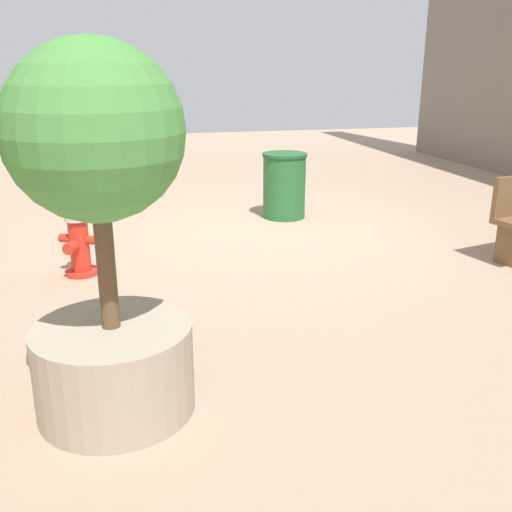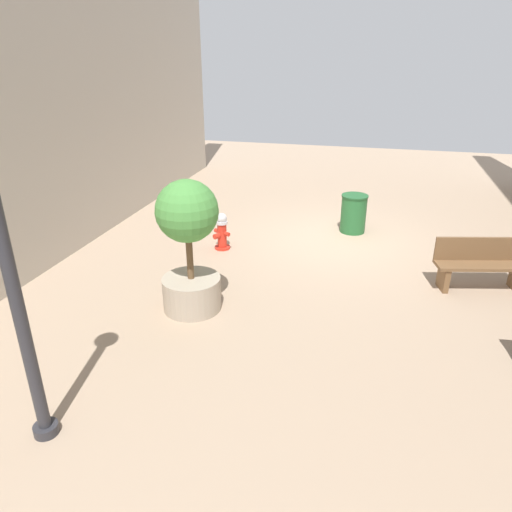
{
  "view_description": "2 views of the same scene",
  "coord_description": "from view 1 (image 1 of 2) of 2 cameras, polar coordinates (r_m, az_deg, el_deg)",
  "views": [
    {
      "loc": [
        2.0,
        7.08,
        2.09
      ],
      "look_at": [
        0.81,
        2.21,
        0.43
      ],
      "focal_mm": 40.6,
      "sensor_mm": 36.0,
      "label": 1
    },
    {
      "loc": [
        -0.69,
        10.32,
        4.07
      ],
      "look_at": [
        1.36,
        2.22,
        0.4
      ],
      "focal_mm": 33.1,
      "sensor_mm": 36.0,
      "label": 2
    }
  ],
  "objects": [
    {
      "name": "fire_hydrant",
      "position": [
        6.21,
        -17.11,
        1.83
      ],
      "size": [
        0.42,
        0.4,
        0.82
      ],
      "color": "red",
      "rests_on": "ground_plane"
    },
    {
      "name": "ground_plane",
      "position": [
        7.64,
        1.91,
        2.48
      ],
      "size": [
        23.4,
        23.4,
        0.0
      ],
      "primitive_type": "plane",
      "color": "tan"
    },
    {
      "name": "planter_tree",
      "position": [
        3.44,
        -14.89,
        3.25
      ],
      "size": [
        1.01,
        1.01,
        2.24
      ],
      "color": "tan",
      "rests_on": "ground_plane"
    },
    {
      "name": "trash_bin",
      "position": [
        8.26,
        2.8,
        6.95
      ],
      "size": [
        0.63,
        0.63,
        0.92
      ],
      "color": "#266633",
      "rests_on": "ground_plane"
    }
  ]
}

